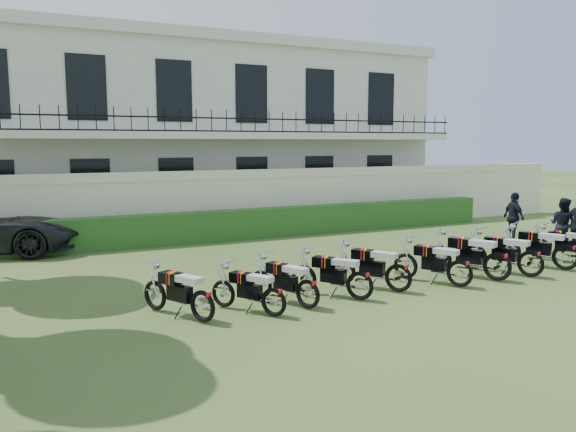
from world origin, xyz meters
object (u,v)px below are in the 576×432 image
object	(u,v)px
motorcycle_0	(203,298)
motorcycle_6	(498,260)
motorcycle_4	(399,271)
motorcycle_7	(531,257)
officer_4	(563,225)
motorcycle_5	(460,267)
motorcycle_2	(308,287)
motorcycle_8	(566,251)
officer_5	(514,217)
motorcycle_1	(274,295)
motorcycle_3	(360,279)

from	to	relation	value
motorcycle_0	motorcycle_6	distance (m)	7.13
motorcycle_4	motorcycle_7	size ratio (longest dim) A/B	0.91
motorcycle_4	officer_4	distance (m)	7.50
motorcycle_5	motorcycle_7	bearing A→B (deg)	-27.54
motorcycle_2	motorcycle_8	bearing A→B (deg)	-23.23
motorcycle_6	officer_5	xyz separation A→B (m)	(4.51, 3.68, 0.29)
motorcycle_2	motorcycle_7	xyz separation A→B (m)	(6.06, -0.02, 0.05)
motorcycle_4	motorcycle_6	world-z (taller)	motorcycle_6
motorcycle_7	officer_4	size ratio (longest dim) A/B	1.15
motorcycle_5	motorcycle_6	world-z (taller)	motorcycle_6
motorcycle_1	motorcycle_6	distance (m)	5.84
motorcycle_8	motorcycle_3	bearing A→B (deg)	152.28
motorcycle_1	motorcycle_6	world-z (taller)	motorcycle_6
motorcycle_2	officer_5	world-z (taller)	officer_5
motorcycle_0	officer_5	bearing A→B (deg)	-11.44
motorcycle_2	motorcycle_3	bearing A→B (deg)	-21.25
motorcycle_1	motorcycle_2	size ratio (longest dim) A/B	0.87
officer_4	officer_5	world-z (taller)	officer_5
motorcycle_4	motorcycle_6	bearing A→B (deg)	-36.87
motorcycle_8	officer_4	xyz separation A→B (m)	(2.17, 1.84, 0.29)
motorcycle_1	motorcycle_5	bearing A→B (deg)	-31.93
motorcycle_0	motorcycle_2	xyz separation A→B (m)	(2.10, -0.08, -0.01)
motorcycle_8	motorcycle_6	bearing A→B (deg)	153.82
motorcycle_6	motorcycle_7	bearing A→B (deg)	-28.89
motorcycle_1	motorcycle_3	world-z (taller)	motorcycle_3
motorcycle_7	motorcycle_2	bearing A→B (deg)	154.74
motorcycle_1	motorcycle_5	xyz separation A→B (m)	(4.65, 0.15, 0.05)
officer_4	motorcycle_1	bearing A→B (deg)	93.62
motorcycle_8	officer_4	size ratio (longest dim) A/B	1.15
motorcycle_3	motorcycle_7	world-z (taller)	motorcycle_7
motorcycle_0	motorcycle_7	world-z (taller)	motorcycle_7
officer_5	motorcycle_2	bearing A→B (deg)	123.21
motorcycle_0	motorcycle_1	distance (m)	1.32
officer_4	motorcycle_6	bearing A→B (deg)	104.87
motorcycle_1	motorcycle_4	distance (m)	3.17
motorcycle_2	motorcycle_8	world-z (taller)	motorcycle_8
motorcycle_1	motorcycle_8	world-z (taller)	motorcycle_8
officer_4	motorcycle_2	bearing A→B (deg)	93.63
motorcycle_7	officer_4	bearing A→B (deg)	3.97
motorcycle_6	motorcycle_8	world-z (taller)	motorcycle_6
motorcycle_3	officer_5	size ratio (longest dim) A/B	0.96
motorcycle_3	motorcycle_5	size ratio (longest dim) A/B	0.90
officer_5	motorcycle_8	bearing A→B (deg)	161.98
officer_5	motorcycle_7	bearing A→B (deg)	148.99
motorcycle_7	motorcycle_4	bearing A→B (deg)	151.10
motorcycle_3	motorcycle_4	distance (m)	1.11
motorcycle_7	motorcycle_8	bearing A→B (deg)	-19.43
motorcycle_1	motorcycle_3	size ratio (longest dim) A/B	0.93
motorcycle_0	officer_4	distance (m)	11.89
motorcycle_1	officer_4	world-z (taller)	officer_4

